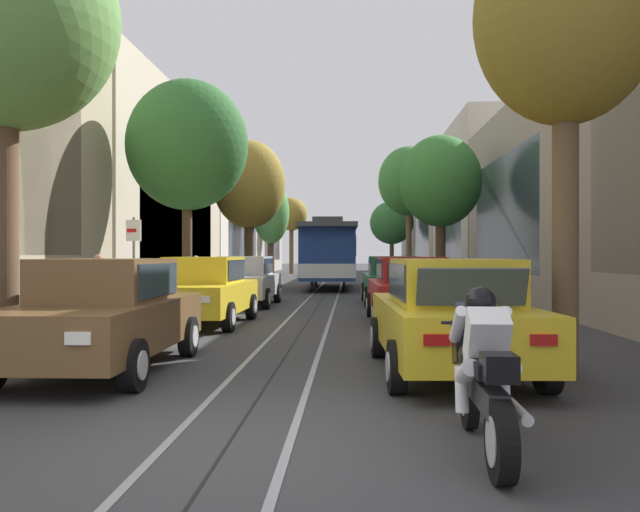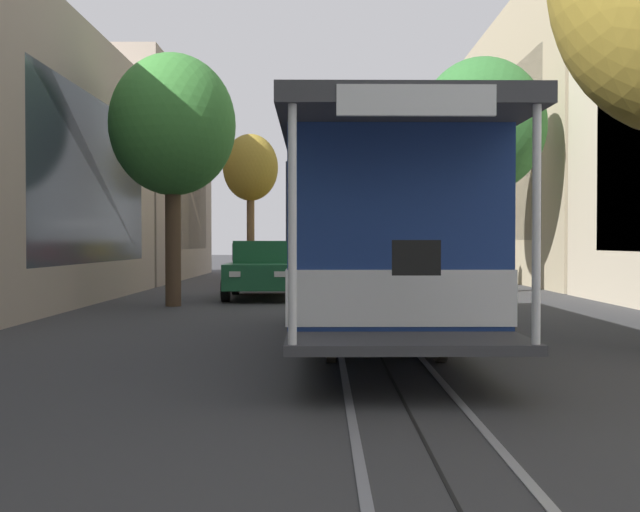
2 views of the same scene
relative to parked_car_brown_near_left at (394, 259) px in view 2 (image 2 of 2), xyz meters
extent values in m
plane|color=#38383A|center=(2.42, 22.71, -0.80)|extent=(162.85, 162.85, 0.00)
cube|color=gray|center=(1.89, 27.23, -0.79)|extent=(0.08, 73.14, 0.01)
cube|color=gray|center=(2.95, 27.23, -0.79)|extent=(0.08, 73.14, 0.01)
cube|color=black|center=(2.42, 27.23, -0.80)|extent=(0.03, 73.14, 0.01)
cube|color=tan|center=(-6.13, 2.80, 4.62)|extent=(4.23, 15.99, 10.84)
cube|color=#2D3842|center=(-4.03, 2.80, 4.08)|extent=(0.04, 11.40, 6.50)
cube|color=gray|center=(11.21, 1.17, 3.38)|extent=(4.69, 12.73, 8.37)
cube|color=#2D3842|center=(8.88, 1.17, 2.97)|extent=(0.04, 9.12, 5.02)
cube|color=#2D3842|center=(8.88, 14.20, 2.30)|extent=(0.04, 9.12, 4.13)
cube|color=brown|center=(0.00, -0.04, -0.15)|extent=(1.85, 4.32, 0.66)
cube|color=brown|center=(0.00, 0.11, 0.48)|extent=(1.50, 2.08, 0.60)
cube|color=#2D3842|center=(0.01, -0.73, 0.46)|extent=(1.33, 0.24, 0.47)
cube|color=#2D3842|center=(-0.01, 1.29, 0.46)|extent=(1.30, 0.21, 0.45)
cube|color=#2D3842|center=(0.75, 0.12, 0.48)|extent=(0.05, 1.81, 0.47)
cube|color=#2D3842|center=(-0.75, 0.10, 0.48)|extent=(0.05, 1.81, 0.47)
cube|color=white|center=(0.58, -2.19, -0.05)|extent=(0.28, 0.04, 0.14)
cube|color=#B21414|center=(0.53, 2.13, -0.05)|extent=(0.28, 0.04, 0.12)
cube|color=white|center=(-0.53, -2.21, -0.05)|extent=(0.28, 0.04, 0.14)
cube|color=#B21414|center=(-0.58, 2.11, -0.05)|extent=(0.28, 0.04, 0.12)
cylinder|color=black|center=(0.90, -1.36, -0.48)|extent=(0.21, 0.64, 0.64)
cylinder|color=silver|center=(1.01, -1.36, -0.48)|extent=(0.02, 0.35, 0.35)
cylinder|color=black|center=(-0.86, -1.38, -0.48)|extent=(0.21, 0.64, 0.64)
cylinder|color=silver|center=(-0.97, -1.38, -0.48)|extent=(0.02, 0.35, 0.35)
cylinder|color=black|center=(0.87, 1.30, -0.48)|extent=(0.21, 0.64, 0.64)
cylinder|color=silver|center=(0.98, 1.30, -0.48)|extent=(0.02, 0.35, 0.35)
cylinder|color=black|center=(-0.89, 1.28, -0.48)|extent=(0.21, 0.64, 0.64)
cylinder|color=silver|center=(-1.00, 1.28, -0.48)|extent=(0.02, 0.35, 0.35)
cube|color=gold|center=(0.05, 5.85, -0.15)|extent=(1.90, 4.34, 0.66)
cube|color=gold|center=(0.05, 6.00, 0.48)|extent=(1.53, 2.10, 0.60)
cube|color=#2D3842|center=(0.03, 5.16, 0.46)|extent=(1.34, 0.25, 0.47)
cube|color=#2D3842|center=(0.08, 7.18, 0.46)|extent=(1.30, 0.23, 0.45)
cube|color=#2D3842|center=(0.80, 5.98, 0.48)|extent=(0.07, 1.81, 0.47)
cube|color=#2D3842|center=(-0.70, 6.01, 0.48)|extent=(0.07, 1.81, 0.47)
cube|color=white|center=(0.55, 3.67, -0.05)|extent=(0.28, 0.05, 0.14)
cube|color=#B21414|center=(0.66, 7.99, -0.05)|extent=(0.28, 0.05, 0.12)
cube|color=white|center=(-0.56, 3.70, -0.05)|extent=(0.28, 0.05, 0.14)
cube|color=#B21414|center=(-0.46, 8.02, -0.05)|extent=(0.28, 0.05, 0.12)
cylinder|color=black|center=(0.89, 4.49, -0.48)|extent=(0.22, 0.64, 0.64)
cylinder|color=silver|center=(1.00, 4.49, -0.48)|extent=(0.03, 0.35, 0.35)
cylinder|color=black|center=(-0.87, 4.53, -0.48)|extent=(0.22, 0.64, 0.64)
cylinder|color=silver|center=(-0.98, 4.54, -0.48)|extent=(0.03, 0.35, 0.35)
cylinder|color=black|center=(0.96, 7.16, -0.48)|extent=(0.22, 0.64, 0.64)
cylinder|color=silver|center=(1.07, 7.15, -0.48)|extent=(0.03, 0.35, 0.35)
cylinder|color=black|center=(-0.80, 7.20, -0.48)|extent=(0.22, 0.64, 0.64)
cylinder|color=silver|center=(-0.91, 7.20, -0.48)|extent=(0.03, 0.35, 0.35)
cube|color=#B7B7BC|center=(0.07, 11.42, -0.15)|extent=(1.85, 4.32, 0.66)
cube|color=#B7B7BC|center=(0.08, 11.57, 0.48)|extent=(1.50, 2.08, 0.60)
cube|color=#2D3842|center=(0.07, 10.73, 0.46)|extent=(1.33, 0.24, 0.47)
cube|color=#2D3842|center=(0.09, 12.75, 0.46)|extent=(1.30, 0.21, 0.45)
cube|color=#2D3842|center=(0.82, 11.56, 0.48)|extent=(0.05, 1.81, 0.47)
cube|color=#2D3842|center=(-0.67, 11.58, 0.48)|extent=(0.05, 1.81, 0.47)
cube|color=white|center=(0.61, 9.25, -0.05)|extent=(0.28, 0.04, 0.14)
cube|color=#B21414|center=(0.66, 13.57, -0.05)|extent=(0.28, 0.04, 0.12)
cube|color=white|center=(-0.51, 9.27, -0.05)|extent=(0.28, 0.04, 0.14)
cube|color=#B21414|center=(-0.46, 13.59, -0.05)|extent=(0.28, 0.04, 0.12)
cylinder|color=black|center=(0.94, 10.08, -0.48)|extent=(0.21, 0.64, 0.64)
cylinder|color=silver|center=(1.05, 10.08, -0.48)|extent=(0.02, 0.35, 0.35)
cylinder|color=black|center=(-0.82, 10.10, -0.48)|extent=(0.21, 0.64, 0.64)
cylinder|color=silver|center=(-0.93, 10.10, -0.48)|extent=(0.02, 0.35, 0.35)
cylinder|color=black|center=(0.97, 12.74, -0.48)|extent=(0.21, 0.64, 0.64)
cylinder|color=silver|center=(1.08, 12.74, -0.48)|extent=(0.02, 0.35, 0.35)
cylinder|color=black|center=(-0.79, 12.76, -0.48)|extent=(0.21, 0.64, 0.64)
cylinder|color=silver|center=(-0.90, 12.77, -0.48)|extent=(0.02, 0.35, 0.35)
cube|color=gold|center=(4.85, 0.05, -0.15)|extent=(1.97, 4.37, 0.66)
cube|color=gold|center=(4.86, -0.10, 0.48)|extent=(1.56, 2.12, 0.60)
cube|color=#2D3842|center=(4.82, 0.74, 0.46)|extent=(1.34, 0.28, 0.47)
cube|color=#2D3842|center=(4.90, -1.28, 0.46)|extent=(1.30, 0.25, 0.45)
cube|color=#2D3842|center=(4.11, -0.13, 0.48)|extent=(0.10, 1.81, 0.47)
cube|color=#2D3842|center=(5.60, -0.07, 0.48)|extent=(0.10, 1.81, 0.47)
cube|color=white|center=(4.20, 2.19, -0.05)|extent=(0.28, 0.05, 0.14)
cube|color=#B21414|center=(4.38, -2.13, -0.05)|extent=(0.28, 0.05, 0.12)
cube|color=white|center=(5.32, 2.23, -0.05)|extent=(0.28, 0.05, 0.14)
cube|color=#B21414|center=(5.50, -2.08, -0.05)|extent=(0.28, 0.05, 0.12)
cylinder|color=black|center=(3.92, 1.35, -0.48)|extent=(0.23, 0.65, 0.64)
cylinder|color=silver|center=(3.81, 1.34, -0.48)|extent=(0.03, 0.35, 0.35)
cylinder|color=black|center=(5.67, 1.42, -0.48)|extent=(0.23, 0.65, 0.64)
cylinder|color=silver|center=(5.78, 1.42, -0.48)|extent=(0.03, 0.35, 0.35)
cylinder|color=black|center=(4.02, -1.32, -0.48)|extent=(0.23, 0.65, 0.64)
cylinder|color=silver|center=(3.91, -1.32, -0.48)|extent=(0.03, 0.35, 0.35)
cylinder|color=black|center=(5.78, -1.24, -0.48)|extent=(0.23, 0.65, 0.64)
cylinder|color=silver|center=(5.89, -1.24, -0.48)|extent=(0.03, 0.35, 0.35)
cube|color=red|center=(4.91, 6.60, -0.15)|extent=(1.89, 4.34, 0.66)
cube|color=red|center=(4.91, 6.45, 0.48)|extent=(1.52, 2.10, 0.60)
cube|color=#2D3842|center=(4.89, 7.29, 0.46)|extent=(1.34, 0.25, 0.47)
cube|color=#2D3842|center=(4.93, 5.27, 0.46)|extent=(1.30, 0.23, 0.45)
cube|color=#2D3842|center=(4.16, 6.43, 0.48)|extent=(0.07, 1.81, 0.47)
cube|color=#2D3842|center=(5.66, 6.47, 0.48)|extent=(0.07, 1.81, 0.47)
cube|color=white|center=(4.30, 8.75, -0.05)|extent=(0.28, 0.05, 0.14)
cube|color=#B21414|center=(4.39, 4.43, -0.05)|extent=(0.28, 0.05, 0.12)
cube|color=white|center=(5.42, 8.77, -0.05)|extent=(0.28, 0.05, 0.14)
cube|color=#B21414|center=(5.51, 4.45, -0.05)|extent=(0.28, 0.05, 0.12)
cylinder|color=black|center=(4.00, 7.91, -0.48)|extent=(0.21, 0.64, 0.64)
cylinder|color=silver|center=(3.89, 7.91, -0.48)|extent=(0.03, 0.35, 0.35)
cylinder|color=black|center=(5.76, 7.95, -0.48)|extent=(0.21, 0.64, 0.64)
cylinder|color=silver|center=(5.87, 7.95, -0.48)|extent=(0.03, 0.35, 0.35)
cylinder|color=black|center=(4.05, 5.25, -0.48)|extent=(0.21, 0.64, 0.64)
cylinder|color=silver|center=(3.94, 5.25, -0.48)|extent=(0.03, 0.35, 0.35)
cylinder|color=black|center=(5.81, 5.29, -0.48)|extent=(0.21, 0.64, 0.64)
cylinder|color=silver|center=(5.92, 5.29, -0.48)|extent=(0.03, 0.35, 0.35)
cube|color=#1E6038|center=(4.85, 12.34, -0.15)|extent=(1.88, 4.33, 0.66)
cube|color=#1E6038|center=(4.86, 12.19, 0.48)|extent=(1.51, 2.09, 0.60)
cube|color=#2D3842|center=(4.84, 13.03, 0.46)|extent=(1.34, 0.25, 0.47)
cube|color=#2D3842|center=(4.88, 11.01, 0.46)|extent=(1.30, 0.22, 0.45)
cube|color=#2D3842|center=(4.11, 12.17, 0.48)|extent=(0.06, 1.81, 0.47)
cube|color=#2D3842|center=(5.60, 12.20, 0.48)|extent=(0.06, 1.81, 0.47)
cube|color=white|center=(4.26, 14.49, -0.05)|extent=(0.28, 0.05, 0.14)
cube|color=#B21414|center=(4.34, 10.17, -0.05)|extent=(0.28, 0.05, 0.12)
cube|color=white|center=(5.37, 14.51, -0.05)|extent=(0.28, 0.05, 0.14)
cube|color=#B21414|center=(5.45, 10.19, -0.05)|extent=(0.28, 0.05, 0.12)
cylinder|color=black|center=(3.95, 13.65, -0.48)|extent=(0.21, 0.64, 0.64)
cylinder|color=silver|center=(3.84, 13.65, -0.48)|extent=(0.03, 0.35, 0.35)
cylinder|color=black|center=(5.71, 13.69, -0.48)|extent=(0.21, 0.64, 0.64)
cylinder|color=silver|center=(5.82, 13.69, -0.48)|extent=(0.03, 0.35, 0.35)
cylinder|color=black|center=(4.00, 10.99, -0.48)|extent=(0.21, 0.64, 0.64)
cylinder|color=silver|center=(3.89, 10.99, -0.48)|extent=(0.03, 0.35, 0.35)
cylinder|color=black|center=(5.76, 11.02, -0.48)|extent=(0.21, 0.64, 0.64)
cylinder|color=silver|center=(5.87, 11.02, -0.48)|extent=(0.03, 0.35, 0.35)
cylinder|color=brown|center=(-1.59, 0.18, 1.34)|extent=(0.47, 0.47, 4.27)
ellipsoid|color=#609947|center=(-1.59, 0.18, 4.30)|extent=(3.37, 3.12, 3.30)
cylinder|color=#4C3826|center=(-1.60, 10.66, 1.22)|extent=(0.30, 0.30, 4.03)
ellipsoid|color=#2D662D|center=(-1.60, 10.66, 4.24)|extent=(3.79, 3.04, 4.05)
cylinder|color=brown|center=(6.37, -0.10, 1.26)|extent=(0.34, 0.34, 4.13)
ellipsoid|color=olive|center=(6.37, -0.10, 4.07)|extent=(2.45, 2.31, 2.96)
cylinder|color=#4C3826|center=(6.80, 15.01, 0.96)|extent=(0.38, 0.38, 3.52)
ellipsoid|color=#387A33|center=(6.80, 15.01, 3.57)|extent=(3.02, 2.95, 3.41)
cube|color=navy|center=(2.42, 21.39, 0.85)|extent=(2.49, 7.53, 2.30)
cube|color=white|center=(2.42, 21.39, 0.15)|extent=(2.53, 7.57, 0.60)
cube|color=#3D3D42|center=(2.37, 25.69, -0.25)|extent=(2.41, 1.13, 0.10)
cylinder|color=white|center=(1.25, 26.13, 0.85)|extent=(0.08, 0.08, 2.30)
cylinder|color=white|center=(3.48, 26.16, 0.85)|extent=(0.08, 0.08, 2.30)
cube|color=#3D3D42|center=(2.42, 21.69, 2.10)|extent=(2.67, 9.13, 0.20)
cube|color=#3D3D42|center=(2.42, 21.39, 2.34)|extent=(1.39, 5.64, 0.28)
cube|color=#2D3842|center=(1.20, 21.38, 1.20)|extent=(0.11, 6.37, 0.90)
cube|color=#2D3842|center=(3.64, 21.41, 1.20)|extent=(0.11, 6.37, 0.90)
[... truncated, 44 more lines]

